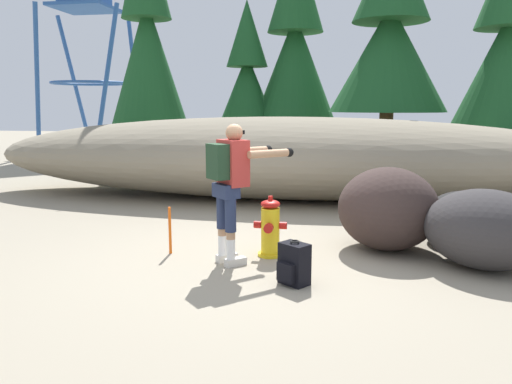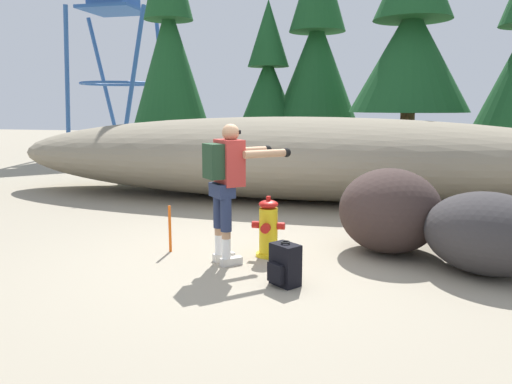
% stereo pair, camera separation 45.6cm
% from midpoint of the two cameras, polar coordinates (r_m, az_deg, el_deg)
% --- Properties ---
extents(ground_plane, '(56.00, 56.00, 0.04)m').
position_cam_midpoint_polar(ground_plane, '(6.16, 0.87, -7.92)').
color(ground_plane, gray).
extents(dirt_embankment, '(12.40, 3.20, 1.63)m').
position_cam_midpoint_polar(dirt_embankment, '(10.15, 6.24, 3.88)').
color(dirt_embankment, gray).
rests_on(dirt_embankment, ground_plane).
extents(fire_hydrant, '(0.41, 0.36, 0.76)m').
position_cam_midpoint_polar(fire_hydrant, '(6.23, 3.51, -4.21)').
color(fire_hydrant, gold).
rests_on(fire_hydrant, ground_plane).
extents(utility_worker, '(0.98, 0.94, 1.65)m').
position_cam_midpoint_polar(utility_worker, '(5.83, -0.90, 1.83)').
color(utility_worker, beige).
rests_on(utility_worker, ground_plane).
extents(spare_backpack, '(0.36, 0.36, 0.47)m').
position_cam_midpoint_polar(spare_backpack, '(5.30, 5.78, -8.26)').
color(spare_backpack, black).
rests_on(spare_backpack, ground_plane).
extents(boulder_large, '(1.80, 1.73, 0.92)m').
position_cam_midpoint_polar(boulder_large, '(6.23, 26.68, -4.21)').
color(boulder_large, '#333031').
rests_on(boulder_large, ground_plane).
extents(boulder_mid, '(1.47, 1.44, 0.70)m').
position_cam_midpoint_polar(boulder_mid, '(7.38, 24.88, -2.89)').
color(boulder_mid, '#252423').
rests_on(boulder_mid, ground_plane).
extents(boulder_small, '(1.76, 1.76, 1.07)m').
position_cam_midpoint_polar(boulder_small, '(6.64, 16.84, -2.05)').
color(boulder_small, '#372926').
rests_on(boulder_small, ground_plane).
extents(pine_tree_far_left, '(2.07, 2.07, 6.96)m').
position_cam_midpoint_polar(pine_tree_far_left, '(14.59, -8.90, 16.86)').
color(pine_tree_far_left, '#47331E').
rests_on(pine_tree_far_left, ground_plane).
extents(pine_tree_left, '(1.86, 1.86, 4.84)m').
position_cam_midpoint_polar(pine_tree_left, '(15.05, 2.28, 12.78)').
color(pine_tree_left, '#47331E').
rests_on(pine_tree_left, ground_plane).
extents(pine_tree_center, '(2.50, 2.50, 6.60)m').
position_cam_midpoint_polar(pine_tree_center, '(15.25, 7.79, 15.87)').
color(pine_tree_center, '#47331E').
rests_on(pine_tree_center, ground_plane).
extents(pine_tree_right, '(2.96, 2.96, 6.15)m').
position_cam_midpoint_polar(pine_tree_right, '(13.57, 18.19, 16.42)').
color(pine_tree_right, '#47331E').
rests_on(pine_tree_right, ground_plane).
extents(survey_stake, '(0.04, 0.04, 0.60)m').
position_cam_midpoint_polar(survey_stake, '(6.47, -7.75, -4.18)').
color(survey_stake, '#E55914').
rests_on(survey_stake, ground_plane).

